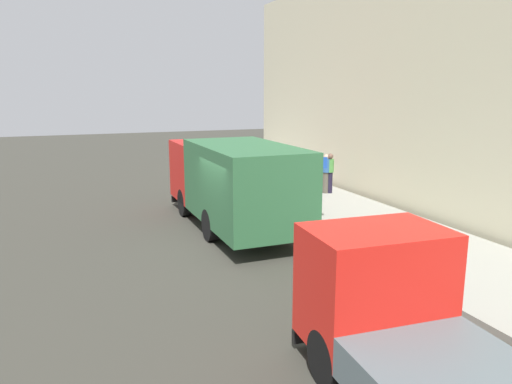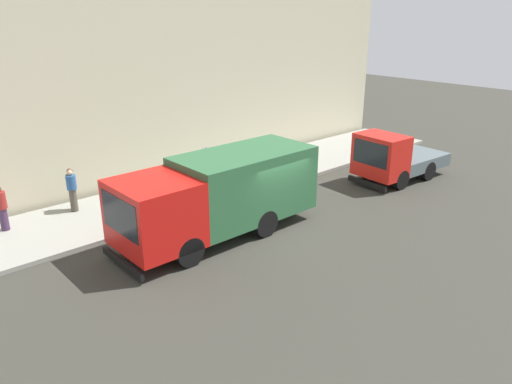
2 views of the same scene
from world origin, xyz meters
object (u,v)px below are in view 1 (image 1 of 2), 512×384
Objects in this scene: small_flatbed_truck at (409,331)px; street_sign_post at (321,184)px; large_utility_truck at (233,180)px; pedestrian_standing at (297,165)px; pedestrian_walking at (330,172)px; pedestrian_third at (326,173)px.

street_sign_post is (3.15, 8.26, 0.44)m from small_flatbed_truck.
street_sign_post is at bearing -27.86° from large_utility_truck.
small_flatbed_truck reaches higher than pedestrian_standing.
small_flatbed_truck reaches higher than pedestrian_walking.
pedestrian_walking is (6.03, 12.60, -0.02)m from small_flatbed_truck.
small_flatbed_truck is 2.17× the size of street_sign_post.
pedestrian_third is at bearing -132.87° from pedestrian_walking.
large_utility_truck is 6.11m from pedestrian_third.
pedestrian_standing is 2.55m from pedestrian_third.
large_utility_truck is 7.67m from pedestrian_standing.
small_flatbed_truck is 8.85m from street_sign_post.
pedestrian_standing is (-0.24, 2.61, -0.04)m from pedestrian_walking.
pedestrian_third is 5.20m from street_sign_post.
pedestrian_third is at bearing 123.31° from pedestrian_standing.
large_utility_truck is 4.52× the size of pedestrian_third.
small_flatbed_truck reaches higher than pedestrian_third.
small_flatbed_truck is 3.01× the size of pedestrian_standing.
pedestrian_walking reaches higher than pedestrian_third.
large_utility_truck is at bearing -81.84° from pedestrian_walking.
pedestrian_walking is 1.02× the size of pedestrian_third.
street_sign_post is at bearing 130.73° from pedestrian_third.
pedestrian_standing is 1.00× the size of pedestrian_third.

